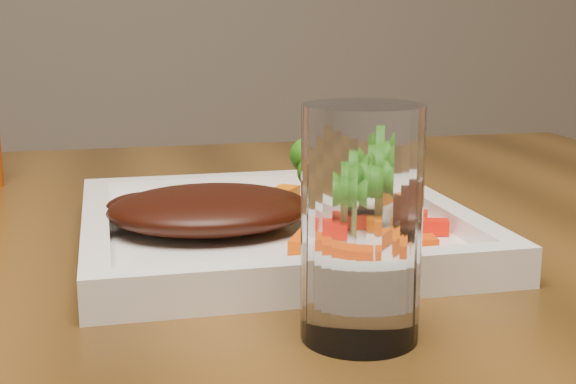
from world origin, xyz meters
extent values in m
cube|color=white|center=(0.17, -0.18, 0.76)|extent=(0.27, 0.27, 0.01)
ellipsoid|color=black|center=(0.13, -0.17, 0.78)|extent=(0.15, 0.12, 0.03)
cube|color=#EF4103|center=(0.23, -0.26, 0.77)|extent=(0.06, 0.02, 0.01)
cube|color=#F01103|center=(0.26, -0.22, 0.77)|extent=(0.05, 0.03, 0.01)
cube|color=#E54C03|center=(0.18, -0.23, 0.77)|extent=(0.04, 0.06, 0.01)
cube|color=#F62504|center=(0.28, -0.14, 0.77)|extent=(0.06, 0.02, 0.01)
cube|color=#FF6D04|center=(0.19, -0.11, 0.77)|extent=(0.05, 0.06, 0.01)
cube|color=red|center=(0.25, -0.18, 0.77)|extent=(0.06, 0.05, 0.01)
cube|color=#EB5603|center=(0.23, -0.17, 0.77)|extent=(0.06, 0.05, 0.01)
cylinder|color=white|center=(0.18, -0.36, 0.81)|extent=(0.08, 0.08, 0.12)
camera|label=1|loc=(0.06, -0.73, 0.91)|focal=50.00mm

